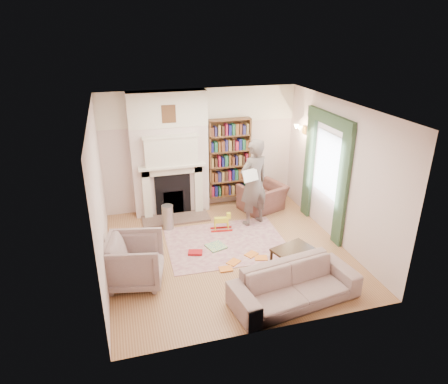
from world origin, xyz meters
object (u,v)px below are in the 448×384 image
object	(u,v)px
sofa	(295,285)
rocking_horse	(221,222)
coffee_table	(292,259)
bookcase	(229,158)
armchair_left	(135,261)
paraffin_heater	(168,217)
armchair_reading	(262,197)
man_reading	(254,183)

from	to	relation	value
sofa	rocking_horse	bearing A→B (deg)	92.12
coffee_table	bookcase	bearing A→B (deg)	76.79
armchair_left	paraffin_heater	bearing A→B (deg)	-12.92
rocking_horse	bookcase	bearing A→B (deg)	74.65
rocking_horse	sofa	bearing A→B (deg)	-71.54
sofa	coffee_table	bearing A→B (deg)	59.15
bookcase	armchair_reading	size ratio (longest dim) A/B	1.92
armchair_reading	sofa	xyz separation A→B (m)	(-0.71, -3.32, -0.01)
coffee_table	paraffin_heater	size ratio (longest dim) A/B	1.27
armchair_left	bookcase	bearing A→B (deg)	-30.89
rocking_horse	armchair_reading	bearing A→B (deg)	39.24
bookcase	paraffin_heater	world-z (taller)	bookcase
armchair_reading	coffee_table	world-z (taller)	armchair_reading
sofa	coffee_table	distance (m)	0.86
man_reading	paraffin_heater	xyz separation A→B (m)	(-1.84, 0.25, -0.69)
coffee_table	paraffin_heater	xyz separation A→B (m)	(-1.90, 2.17, 0.05)
bookcase	armchair_left	bearing A→B (deg)	-132.33
coffee_table	rocking_horse	xyz separation A→B (m)	(-0.82, 1.78, -0.02)
man_reading	rocking_horse	distance (m)	1.08
armchair_reading	sofa	distance (m)	3.40
coffee_table	rocking_horse	world-z (taller)	coffee_table
armchair_reading	paraffin_heater	world-z (taller)	armchair_reading
sofa	paraffin_heater	distance (m)	3.36
armchair_reading	paraffin_heater	bearing A→B (deg)	-10.29
bookcase	rocking_horse	size ratio (longest dim) A/B	4.00
armchair_reading	man_reading	distance (m)	0.99
sofa	paraffin_heater	xyz separation A→B (m)	(-1.58, 2.97, -0.03)
coffee_table	paraffin_heater	bearing A→B (deg)	112.89
bookcase	coffee_table	xyz separation A→B (m)	(0.27, -3.06, -0.95)
bookcase	paraffin_heater	size ratio (longest dim) A/B	3.36
bookcase	armchair_left	distance (m)	3.69
bookcase	armchair_left	world-z (taller)	bookcase
sofa	man_reading	distance (m)	2.81
armchair_left	rocking_horse	distance (m)	2.35
paraffin_heater	rocking_horse	size ratio (longest dim) A/B	1.19
sofa	armchair_left	bearing A→B (deg)	144.67
paraffin_heater	man_reading	bearing A→B (deg)	-7.65
man_reading	paraffin_heater	bearing A→B (deg)	-27.23
coffee_table	paraffin_heater	world-z (taller)	paraffin_heater
man_reading	paraffin_heater	world-z (taller)	man_reading
sofa	paraffin_heater	world-z (taller)	sofa
bookcase	paraffin_heater	xyz separation A→B (m)	(-1.63, -0.89, -0.90)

